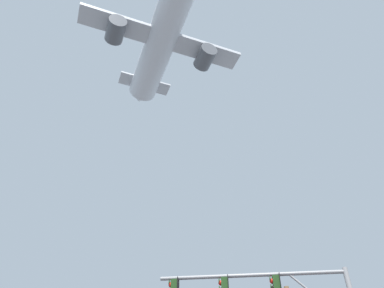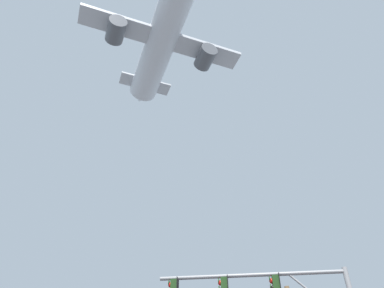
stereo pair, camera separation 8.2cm
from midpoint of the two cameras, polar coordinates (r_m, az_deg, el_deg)
The scene contains 1 object.
airplane at distance 43.69m, azimuth -4.40°, elevation 16.88°, with size 18.46×23.90×6.63m.
Camera 1 is at (-0.11, -5.18, 1.49)m, focal length 34.45 mm.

